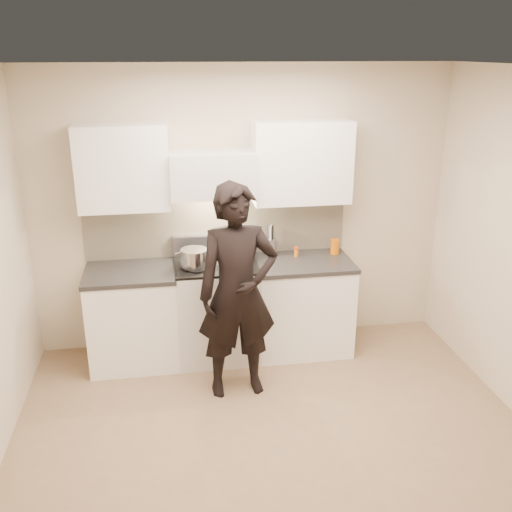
{
  "coord_description": "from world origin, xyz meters",
  "views": [
    {
      "loc": [
        -0.72,
        -3.5,
        2.81
      ],
      "look_at": [
        0.02,
        1.05,
        1.13
      ],
      "focal_mm": 40.0,
      "sensor_mm": 36.0,
      "label": 1
    }
  ],
  "objects_px": {
    "wok": "(235,246)",
    "utensil_crock": "(271,246)",
    "person": "(238,292)",
    "stove": "(217,309)",
    "counter_right": "(302,304)"
  },
  "relations": [
    {
      "from": "stove",
      "to": "wok",
      "type": "relative_size",
      "value": 2.0
    },
    {
      "from": "wok",
      "to": "person",
      "type": "distance_m",
      "value": 0.78
    },
    {
      "from": "stove",
      "to": "wok",
      "type": "bearing_deg",
      "value": 30.47
    },
    {
      "from": "counter_right",
      "to": "person",
      "type": "xyz_separation_m",
      "value": [
        -0.71,
        -0.65,
        0.46
      ]
    },
    {
      "from": "counter_right",
      "to": "person",
      "type": "height_order",
      "value": "person"
    },
    {
      "from": "stove",
      "to": "counter_right",
      "type": "height_order",
      "value": "stove"
    },
    {
      "from": "stove",
      "to": "wok",
      "type": "distance_m",
      "value": 0.63
    },
    {
      "from": "stove",
      "to": "utensil_crock",
      "type": "height_order",
      "value": "utensil_crock"
    },
    {
      "from": "counter_right",
      "to": "wok",
      "type": "height_order",
      "value": "wok"
    },
    {
      "from": "counter_right",
      "to": "person",
      "type": "bearing_deg",
      "value": -137.75
    },
    {
      "from": "stove",
      "to": "person",
      "type": "distance_m",
      "value": 0.79
    },
    {
      "from": "wok",
      "to": "utensil_crock",
      "type": "distance_m",
      "value": 0.37
    },
    {
      "from": "wok",
      "to": "utensil_crock",
      "type": "relative_size",
      "value": 1.6
    },
    {
      "from": "wok",
      "to": "person",
      "type": "xyz_separation_m",
      "value": [
        -0.08,
        -0.76,
        -0.14
      ]
    },
    {
      "from": "counter_right",
      "to": "utensil_crock",
      "type": "bearing_deg",
      "value": 143.06
    }
  ]
}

